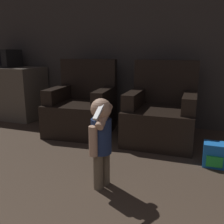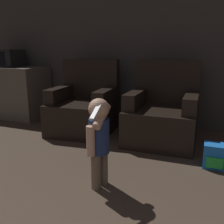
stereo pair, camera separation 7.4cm
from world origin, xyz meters
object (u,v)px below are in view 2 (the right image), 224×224
armchair_right (163,115)px  person_toddler (99,136)px  microwave (7,58)px  armchair_left (85,108)px  toy_backpack (215,156)px

armchair_right → person_toddler: (-0.28, -1.37, 0.12)m
armchair_right → microwave: microwave is taller
armchair_left → toy_backpack: armchair_left is taller
person_toddler → microwave: bearing=-108.4°
armchair_left → toy_backpack: (1.79, -0.59, -0.23)m
person_toddler → microwave: (-2.53, 1.68, 0.57)m
toy_backpack → armchair_left: bearing=161.7°
microwave → armchair_left: bearing=-10.5°
person_toddler → toy_backpack: size_ratio=3.19×
microwave → toy_backpack: bearing=-14.6°
armchair_left → microwave: 1.83m
toy_backpack → armchair_right: bearing=137.6°
armchair_right → toy_backpack: size_ratio=4.22×
person_toddler → toy_backpack: (0.94, 0.77, -0.34)m
armchair_left → armchair_right: same height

